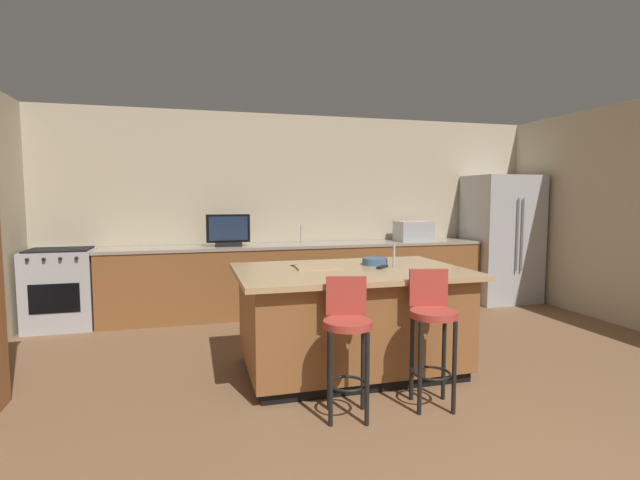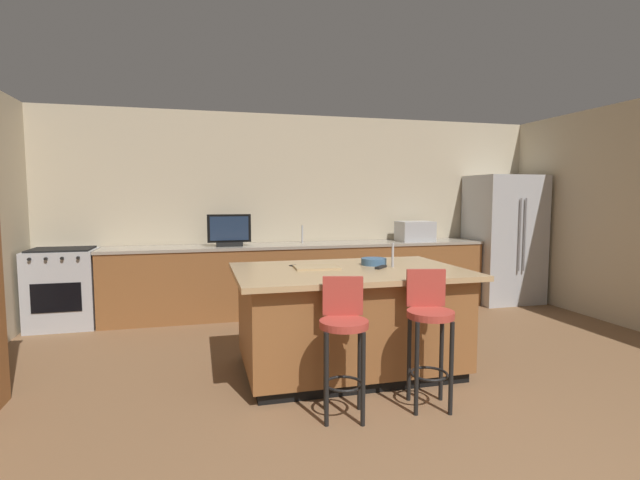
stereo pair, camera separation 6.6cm
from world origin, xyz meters
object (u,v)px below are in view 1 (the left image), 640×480
refrigerator (501,239)px  bar_stool_left (347,334)px  range_oven (61,289)px  cutting_board (318,267)px  microwave (413,231)px  tv_remote (382,267)px  cell_phone (298,266)px  bar_stool_right (432,325)px  kitchen_island (350,318)px  fruit_bowl (375,261)px  tv_monitor (228,232)px

refrigerator → bar_stool_left: (-3.38, -2.93, -0.34)m
range_oven → cutting_board: size_ratio=2.41×
microwave → tv_remote: microwave is taller
cell_phone → bar_stool_right: bearing=-82.9°
microwave → cutting_board: microwave is taller
kitchen_island → range_oven: 3.57m
cutting_board → microwave: bearing=46.6°
kitchen_island → cell_phone: cell_phone is taller
range_oven → cell_phone: 3.12m
bar_stool_left → bar_stool_right: 0.65m
range_oven → cutting_board: bearing=-38.8°
cell_phone → tv_remote: (0.70, -0.29, 0.01)m
cell_phone → cutting_board: bearing=-73.6°
microwave → fruit_bowl: 2.44m
microwave → bar_stool_right: microwave is taller
bar_stool_left → cell_phone: bar_stool_left is taller
kitchen_island → cutting_board: bearing=158.6°
microwave → tv_monitor: 2.59m
range_oven → microwave: (4.52, 0.00, 0.59)m
kitchen_island → bar_stool_left: bar_stool_left is taller
refrigerator → cutting_board: size_ratio=4.74×
bar_stool_left → tv_remote: (0.60, 0.80, 0.34)m
refrigerator → range_oven: size_ratio=1.97×
bar_stool_left → bar_stool_right: bearing=13.6°
fruit_bowl → microwave: bearing=55.2°
bar_stool_left → tv_monitor: bearing=115.1°
fruit_bowl → cutting_board: (-0.57, -0.07, -0.02)m
tv_monitor → fruit_bowl: 2.29m
kitchen_island → tv_remote: tv_remote is taller
microwave → cutting_board: bearing=-133.4°
tv_remote → bar_stool_right: bearing=-40.8°
refrigerator → range_oven: bearing=179.2°
kitchen_island → microwave: (1.69, 2.17, 0.59)m
refrigerator → range_oven: (-5.90, 0.09, -0.46)m
bar_stool_right → tv_remote: bearing=107.0°
fruit_bowl → cell_phone: bearing=173.2°
microwave → cell_phone: microwave is taller
microwave → fruit_bowl: (-1.39, -2.00, -0.12)m
fruit_bowl → tv_remote: (-0.01, -0.21, -0.02)m
kitchen_island → microwave: 2.82m
refrigerator → microwave: refrigerator is taller
bar_stool_right → fruit_bowl: size_ratio=4.28×
bar_stool_right → fruit_bowl: bar_stool_right is taller
kitchen_island → tv_monitor: size_ratio=3.68×
bar_stool_right → tv_remote: bar_stool_right is taller
tv_remote → tv_monitor: bearing=164.0°
cutting_board → bar_stool_left: bearing=-92.8°
kitchen_island → cell_phone: (-0.41, 0.26, 0.45)m
kitchen_island → fruit_bowl: bearing=30.0°
microwave → range_oven: bearing=-180.0°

